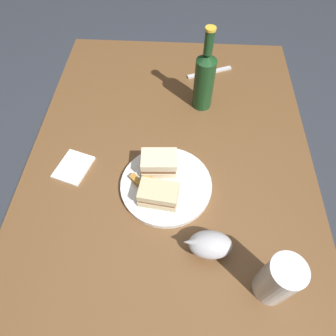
% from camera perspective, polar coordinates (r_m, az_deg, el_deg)
% --- Properties ---
extents(ground_plane, '(6.00, 6.00, 0.00)m').
position_cam_1_polar(ground_plane, '(1.60, 0.20, -14.83)').
color(ground_plane, '#333842').
extents(dining_table, '(1.25, 0.88, 0.77)m').
position_cam_1_polar(dining_table, '(1.25, 0.25, -8.99)').
color(dining_table, brown).
rests_on(dining_table, ground).
extents(plate, '(0.26, 0.26, 0.02)m').
position_cam_1_polar(plate, '(0.86, -0.36, -3.29)').
color(plate, white).
rests_on(plate, dining_table).
extents(sandwich_half_left, '(0.08, 0.11, 0.06)m').
position_cam_1_polar(sandwich_half_left, '(0.85, -1.71, 0.93)').
color(sandwich_half_left, beige).
rests_on(sandwich_half_left, plate).
extents(sandwich_half_right, '(0.08, 0.11, 0.05)m').
position_cam_1_polar(sandwich_half_right, '(0.80, -1.81, -5.10)').
color(sandwich_half_right, beige).
rests_on(sandwich_half_right, plate).
extents(potato_wedge_front, '(0.04, 0.04, 0.02)m').
position_cam_1_polar(potato_wedge_front, '(0.85, -6.16, -2.29)').
color(potato_wedge_front, '#B77F33').
rests_on(potato_wedge_front, plate).
extents(potato_wedge_middle, '(0.04, 0.02, 0.02)m').
position_cam_1_polar(potato_wedge_middle, '(0.87, -4.34, -0.47)').
color(potato_wedge_middle, '#AD702D').
rests_on(potato_wedge_middle, plate).
extents(potato_wedge_back, '(0.03, 0.04, 0.02)m').
position_cam_1_polar(potato_wedge_back, '(0.83, -2.68, -4.99)').
color(potato_wedge_back, '#AD702D').
rests_on(potato_wedge_back, plate).
extents(potato_wedge_left_edge, '(0.05, 0.04, 0.02)m').
position_cam_1_polar(potato_wedge_left_edge, '(0.85, -4.42, -2.65)').
color(potato_wedge_left_edge, '#B77F33').
rests_on(potato_wedge_left_edge, plate).
extents(potato_wedge_right_edge, '(0.03, 0.06, 0.02)m').
position_cam_1_polar(potato_wedge_right_edge, '(0.84, -2.72, -3.26)').
color(potato_wedge_right_edge, gold).
rests_on(potato_wedge_right_edge, plate).
extents(pint_glass, '(0.08, 0.08, 0.15)m').
position_cam_1_polar(pint_glass, '(0.73, 20.19, -19.63)').
color(pint_glass, white).
rests_on(pint_glass, dining_table).
extents(gravy_boat, '(0.07, 0.12, 0.07)m').
position_cam_1_polar(gravy_boat, '(0.75, 7.99, -14.34)').
color(gravy_boat, '#B7B7BC').
rests_on(gravy_boat, dining_table).
extents(cider_bottle, '(0.07, 0.07, 0.29)m').
position_cam_1_polar(cider_bottle, '(1.01, 7.01, 16.62)').
color(cider_bottle, '#19421E').
rests_on(cider_bottle, dining_table).
extents(napkin, '(0.13, 0.12, 0.01)m').
position_cam_1_polar(napkin, '(0.94, -17.68, 0.15)').
color(napkin, white).
rests_on(napkin, dining_table).
extents(fork, '(0.08, 0.17, 0.01)m').
position_cam_1_polar(fork, '(1.22, 7.96, 17.74)').
color(fork, silver).
rests_on(fork, dining_table).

